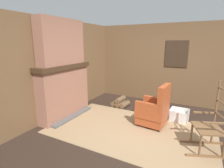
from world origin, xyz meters
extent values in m
plane|color=#2D2119|center=(0.00, 0.00, 0.00)|extent=(14.00, 14.00, 0.00)
cube|color=brown|center=(-2.40, 0.00, 1.24)|extent=(0.06, 5.35, 2.48)
cube|color=brown|center=(0.00, 2.40, 1.24)|extent=(5.35, 0.06, 2.48)
cube|color=#382619|center=(0.14, 2.36, 1.57)|extent=(0.66, 0.02, 0.79)
cube|color=silver|center=(0.14, 2.37, 1.57)|extent=(0.62, 0.01, 0.75)
cube|color=#382619|center=(0.14, 2.36, 1.57)|extent=(0.02, 0.02, 0.75)
cube|color=#382619|center=(0.14, 2.36, 1.57)|extent=(0.62, 0.02, 0.02)
cube|color=#93604C|center=(-2.21, 0.00, 0.63)|extent=(0.33, 1.55, 1.26)
cube|color=black|center=(-2.08, 0.00, 0.47)|extent=(0.08, 0.81, 0.71)
cube|color=#565451|center=(-1.96, 0.00, 0.03)|extent=(0.16, 1.39, 0.06)
cube|color=#3D2819|center=(-2.21, 0.00, 1.32)|extent=(0.43, 1.65, 0.11)
cube|color=#93604C|center=(-2.21, 0.00, 1.92)|extent=(0.29, 1.36, 1.09)
cube|color=#997A56|center=(-0.39, 0.06, 0.01)|extent=(3.47, 2.08, 0.01)
cube|color=#A84723|center=(-0.04, 0.52, 0.18)|extent=(0.65, 0.61, 0.24)
cube|color=#A84723|center=(-0.04, 0.52, 0.33)|extent=(0.69, 0.64, 0.18)
cube|color=#A84723|center=(0.21, 0.50, 0.71)|extent=(0.17, 0.59, 0.58)
cube|color=#A84723|center=(-0.09, 0.28, 0.52)|extent=(0.58, 0.14, 0.20)
cube|color=#A84723|center=(-0.04, 0.77, 0.52)|extent=(0.58, 0.14, 0.20)
cylinder|color=#332319|center=(-0.32, 0.31, 0.03)|extent=(0.05, 0.05, 0.06)
cylinder|color=#332319|center=(-0.28, 0.78, 0.03)|extent=(0.05, 0.05, 0.06)
cylinder|color=#332319|center=(0.19, 0.27, 0.03)|extent=(0.05, 0.05, 0.06)
cylinder|color=#332319|center=(0.23, 0.73, 0.03)|extent=(0.05, 0.05, 0.06)
cube|color=brown|center=(1.17, -0.21, 0.02)|extent=(0.76, 0.33, 0.04)
cube|color=brown|center=(1.01, 0.20, 0.02)|extent=(0.76, 0.33, 0.04)
cylinder|color=brown|center=(1.00, -0.28, 0.23)|extent=(0.05, 0.05, 0.38)
cylinder|color=brown|center=(0.84, 0.13, 0.23)|extent=(0.05, 0.05, 0.38)
cylinder|color=brown|center=(1.35, -0.14, 0.23)|extent=(0.05, 0.05, 0.38)
cylinder|color=brown|center=(1.19, 0.26, 0.23)|extent=(0.05, 0.05, 0.38)
cube|color=brown|center=(1.09, -0.01, 0.43)|extent=(0.60, 0.64, 0.02)
cylinder|color=brown|center=(1.19, 0.26, 0.84)|extent=(0.05, 0.05, 0.83)
cylinder|color=brown|center=(1.27, 0.06, 0.67)|extent=(0.18, 0.40, 0.03)
cylinder|color=brown|center=(1.27, 0.06, 0.90)|extent=(0.18, 0.40, 0.03)
cube|color=brown|center=(1.17, -0.21, 0.64)|extent=(0.38, 0.18, 0.02)
cube|color=brown|center=(1.01, 0.20, 0.64)|extent=(0.38, 0.18, 0.02)
cylinder|color=brown|center=(-1.39, 1.35, 0.08)|extent=(0.19, 0.43, 0.16)
cylinder|color=brown|center=(-1.23, 1.34, 0.08)|extent=(0.19, 0.43, 0.16)
cylinder|color=brown|center=(-1.08, 1.33, 0.08)|extent=(0.19, 0.43, 0.16)
cylinder|color=brown|center=(-1.23, 1.34, 0.21)|extent=(0.19, 0.43, 0.16)
cube|color=white|center=(0.50, 1.09, 0.01)|extent=(0.45, 0.41, 0.01)
cube|color=white|center=(0.70, 1.08, 0.14)|extent=(0.04, 0.38, 0.29)
cube|color=white|center=(0.29, 1.10, 0.14)|extent=(0.04, 0.38, 0.29)
cube|color=white|center=(0.51, 1.27, 0.14)|extent=(0.43, 0.04, 0.29)
cube|color=white|center=(0.49, 0.90, 0.14)|extent=(0.43, 0.04, 0.29)
ellipsoid|color=white|center=(0.50, 1.09, 0.16)|extent=(0.36, 0.33, 0.17)
ellipsoid|color=#B24C42|center=(-2.24, -0.28, 1.41)|extent=(0.13, 0.13, 0.08)
cylinder|color=white|center=(-2.24, -0.28, 1.53)|extent=(0.07, 0.07, 0.15)
cube|color=brown|center=(-2.24, 0.46, 1.43)|extent=(0.15, 0.26, 0.12)
cube|color=silver|center=(-2.16, 0.46, 1.44)|extent=(0.01, 0.04, 0.02)
camera|label=1|loc=(0.90, -3.27, 1.90)|focal=28.00mm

